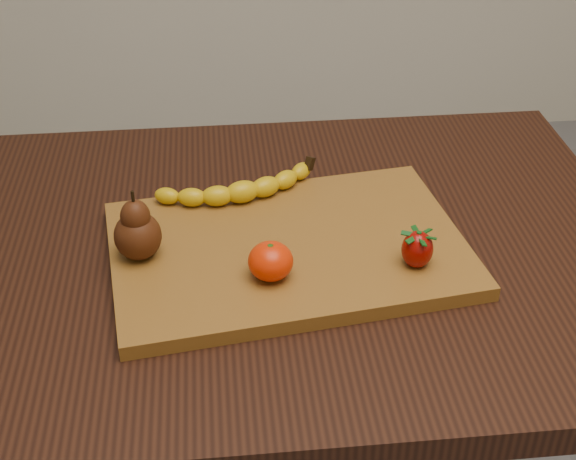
{
  "coord_description": "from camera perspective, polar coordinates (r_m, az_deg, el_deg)",
  "views": [
    {
      "loc": [
        -0.06,
        -0.87,
        1.38
      ],
      "look_at": [
        0.02,
        -0.03,
        0.8
      ],
      "focal_mm": 50.0,
      "sensor_mm": 36.0,
      "label": 1
    }
  ],
  "objects": [
    {
      "name": "cutting_board",
      "position": [
        1.04,
        0.0,
        -1.37
      ],
      "size": [
        0.49,
        0.36,
        0.02
      ],
      "primitive_type": "cube",
      "rotation": [
        0.0,
        0.0,
        0.13
      ],
      "color": "brown",
      "rests_on": "table"
    },
    {
      "name": "mandarin",
      "position": [
        0.96,
        -1.25,
        -2.23
      ],
      "size": [
        0.06,
        0.06,
        0.05
      ],
      "primitive_type": "ellipsoid",
      "rotation": [
        0.0,
        0.0,
        0.07
      ],
      "color": "red",
      "rests_on": "cutting_board"
    },
    {
      "name": "table",
      "position": [
        1.12,
        -1.29,
        -5.01
      ],
      "size": [
        1.0,
        0.7,
        0.76
      ],
      "color": "black",
      "rests_on": "ground"
    },
    {
      "name": "banana",
      "position": [
        1.11,
        -3.27,
        2.73
      ],
      "size": [
        0.2,
        0.1,
        0.03
      ],
      "primitive_type": null,
      "rotation": [
        0.0,
        0.0,
        0.25
      ],
      "color": "#D9B00A",
      "rests_on": "cutting_board"
    },
    {
      "name": "strawberry",
      "position": [
        0.99,
        9.19,
        -1.27
      ],
      "size": [
        0.05,
        0.05,
        0.05
      ],
      "primitive_type": null,
      "rotation": [
        0.0,
        0.0,
        -0.43
      ],
      "color": "#8A0903",
      "rests_on": "cutting_board"
    },
    {
      "name": "pear",
      "position": [
        1.0,
        -10.73,
        0.37
      ],
      "size": [
        0.06,
        0.06,
        0.09
      ],
      "primitive_type": null,
      "rotation": [
        0.0,
        0.0,
        0.03
      ],
      "color": "#431D0A",
      "rests_on": "cutting_board"
    }
  ]
}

